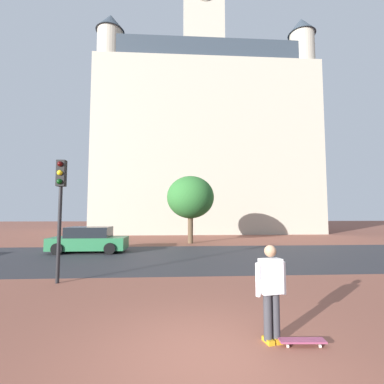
% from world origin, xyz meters
% --- Properties ---
extents(ground_plane, '(120.00, 120.00, 0.00)m').
position_xyz_m(ground_plane, '(0.00, 10.00, 0.00)').
color(ground_plane, brown).
extents(street_asphalt_strip, '(120.00, 8.93, 0.00)m').
position_xyz_m(street_asphalt_strip, '(0.00, 9.97, 0.00)').
color(street_asphalt_strip, '#2D2D33').
rests_on(street_asphalt_strip, ground_plane).
extents(landmark_building, '(25.61, 11.13, 37.62)m').
position_xyz_m(landmark_building, '(3.13, 28.95, 11.88)').
color(landmark_building, '#B2A893').
rests_on(landmark_building, ground_plane).
extents(person_skater, '(0.60, 0.35, 1.73)m').
position_xyz_m(person_skater, '(1.23, 0.47, 0.96)').
color(person_skater, '#333338').
rests_on(person_skater, ground_plane).
extents(skateboard, '(0.81, 0.24, 0.11)m').
position_xyz_m(skateboard, '(1.71, 0.30, 0.09)').
color(skateboard, '#8F3C5C').
rests_on(skateboard, ground_plane).
extents(car_green, '(4.35, 2.04, 1.49)m').
position_xyz_m(car_green, '(-5.63, 11.94, 0.71)').
color(car_green, '#287042').
rests_on(car_green, ground_plane).
extents(traffic_light_pole, '(0.28, 0.34, 4.12)m').
position_xyz_m(traffic_light_pole, '(-4.42, 4.86, 2.90)').
color(traffic_light_pole, black).
rests_on(traffic_light_pole, ground_plane).
extents(tree_curb_far, '(3.62, 3.62, 5.15)m').
position_xyz_m(tree_curb_far, '(0.61, 16.21, 3.50)').
color(tree_curb_far, brown).
rests_on(tree_curb_far, ground_plane).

